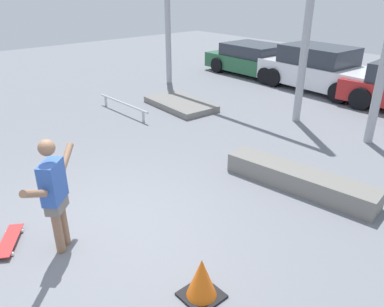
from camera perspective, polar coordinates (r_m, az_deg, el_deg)
The scene contains 9 objects.
ground_plane at distance 5.92m, azimuth -13.01°, elevation -11.26°, with size 36.00×36.00×0.00m, color slate.
skateboarder at distance 5.25m, azimuth -20.25°, elevation -5.43°, with size 1.07×1.10×1.65m.
skateboard at distance 6.05m, azimuth -26.07°, elevation -11.82°, with size 0.77×0.59×0.08m.
grind_box at distance 7.01m, azimuth 15.98°, elevation -3.81°, with size 2.76×0.55×0.36m, color slate.
manual_pad at distance 11.28m, azimuth -1.78°, elevation 7.55°, with size 2.22×1.20×0.18m, color slate.
grind_rail at distance 10.81m, azimuth -10.46°, elevation 7.36°, with size 2.35×0.11×0.33m.
parked_car_green at distance 15.58m, azimuth 9.60°, elevation 13.90°, with size 4.11×2.08×1.19m.
parked_car_white at distance 13.75m, azimuth 18.86°, elevation 12.04°, with size 4.25×2.10×1.46m.
traffic_cone at distance 4.59m, azimuth 1.48°, elevation -18.57°, with size 0.45×0.45×0.55m.
Camera 1 is at (4.36, -2.08, 3.41)m, focal length 35.00 mm.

